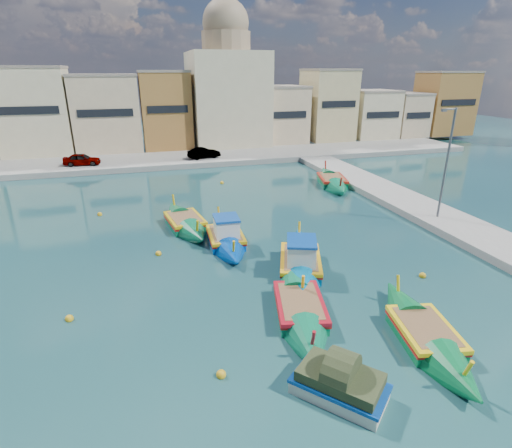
{
  "coord_description": "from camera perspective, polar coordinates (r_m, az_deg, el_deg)",
  "views": [
    {
      "loc": [
        -2.52,
        -15.96,
        10.2
      ],
      "look_at": [
        4.0,
        6.0,
        1.4
      ],
      "focal_mm": 28.0,
      "sensor_mm": 36.0,
      "label": 1
    }
  ],
  "objects": [
    {
      "name": "ground",
      "position": [
        19.1,
        -6.52,
        -11.41
      ],
      "size": [
        160.0,
        160.0,
        0.0
      ],
      "primitive_type": "plane",
      "color": "#132E39",
      "rests_on": "ground"
    },
    {
      "name": "mooring_buoys",
      "position": [
        24.49,
        -8.43,
        -3.63
      ],
      "size": [
        17.77,
        25.97,
        0.36
      ],
      "color": "gold",
      "rests_on": "ground"
    },
    {
      "name": "luzzu_green",
      "position": [
        28.26,
        -10.09,
        0.13
      ],
      "size": [
        3.36,
        8.6,
        2.64
      ],
      "color": "#0A6D43",
      "rests_on": "ground"
    },
    {
      "name": "parked_cars",
      "position": [
        47.71,
        -23.87,
        8.4
      ],
      "size": [
        27.95,
        2.3,
        1.29
      ],
      "color": "#4C1919",
      "rests_on": "north_quay"
    },
    {
      "name": "luzzu_cyan_south",
      "position": [
        17.99,
        22.92,
        -14.43
      ],
      "size": [
        3.6,
        8.16,
        2.46
      ],
      "color": "#0A723A",
      "rests_on": "ground"
    },
    {
      "name": "north_townhouses",
      "position": [
        56.32,
        -7.34,
        15.55
      ],
      "size": [
        83.2,
        7.87,
        10.19
      ],
      "color": "#C7AF8A",
      "rests_on": "ground"
    },
    {
      "name": "luzzu_blue_south",
      "position": [
        18.33,
        6.28,
        -11.95
      ],
      "size": [
        4.04,
        8.97,
        2.52
      ],
      "color": "#0B764C",
      "rests_on": "ground"
    },
    {
      "name": "luzzu_cyan_mid",
      "position": [
        39.05,
        10.79,
        5.95
      ],
      "size": [
        4.57,
        9.77,
        2.81
      ],
      "color": "#0B764C",
      "rests_on": "ground"
    },
    {
      "name": "church_block",
      "position": [
        57.37,
        -4.15,
        19.18
      ],
      "size": [
        10.0,
        10.0,
        19.1
      ],
      "color": "beige",
      "rests_on": "ground"
    },
    {
      "name": "luzzu_blue_cabin",
      "position": [
        25.23,
        -4.35,
        -2.01
      ],
      "size": [
        2.5,
        8.38,
        2.93
      ],
      "color": "#0043AD",
      "rests_on": "ground"
    },
    {
      "name": "north_quay",
      "position": [
        49.03,
        -13.41,
        8.8
      ],
      "size": [
        80.0,
        8.0,
        0.6
      ],
      "primitive_type": "cube",
      "color": "gray",
      "rests_on": "ground"
    },
    {
      "name": "quay_street_lamp",
      "position": [
        30.25,
        25.47,
        7.82
      ],
      "size": [
        1.18,
        0.16,
        8.0
      ],
      "color": "#595B60",
      "rests_on": "ground"
    },
    {
      "name": "tender_near",
      "position": [
        14.54,
        11.85,
        -21.56
      ],
      "size": [
        3.27,
        3.41,
        1.51
      ],
      "color": "beige",
      "rests_on": "ground"
    },
    {
      "name": "luzzu_turquoise_cabin",
      "position": [
        22.04,
        6.35,
        -5.62
      ],
      "size": [
        5.33,
        9.62,
        3.06
      ],
      "color": "#00699F",
      "rests_on": "ground"
    }
  ]
}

